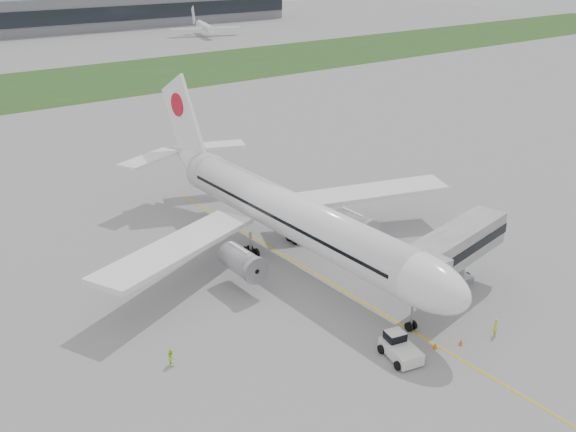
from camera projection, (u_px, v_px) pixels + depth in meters
ground at (310, 271)px, 71.30m from camera, size 600.00×600.00×0.00m
apron_markings at (340, 288)px, 67.64m from camera, size 70.00×70.00×0.04m
grass_strip at (5, 91)px, 159.23m from camera, size 600.00×50.00×0.02m
airliner at (284, 211)px, 72.67m from camera, size 48.13×53.95×17.88m
pushback_tug at (399, 347)px, 56.12m from camera, size 3.42×4.38×2.03m
jet_bridge at (450, 251)px, 62.91m from camera, size 16.54×7.29×7.71m
safety_cone_left at (435, 346)px, 57.42m from camera, size 0.44×0.44×0.60m
safety_cone_right at (461, 342)px, 57.95m from camera, size 0.42×0.42×0.58m
ground_crew_near at (495, 327)px, 59.21m from camera, size 0.73×0.62×1.70m
ground_crew_far at (171, 357)px, 55.00m from camera, size 0.83×0.93×1.58m
distant_aircraft_right at (206, 36)px, 256.92m from camera, size 33.93×31.90×10.55m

